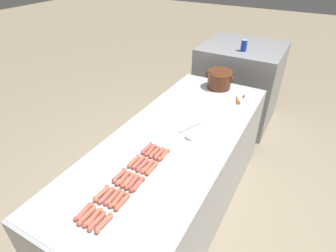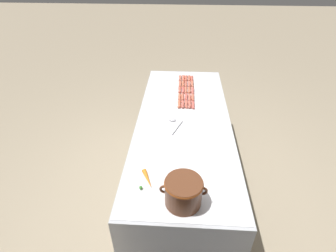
{
  "view_description": "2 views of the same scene",
  "coord_description": "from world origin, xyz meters",
  "px_view_note": "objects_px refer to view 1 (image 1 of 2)",
  "views": [
    {
      "loc": [
        0.75,
        -1.45,
        1.99
      ],
      "look_at": [
        -0.03,
        -0.06,
        0.94
      ],
      "focal_mm": 29.1,
      "sensor_mm": 36.0,
      "label": 1
    },
    {
      "loc": [
        0.02,
        1.97,
        2.14
      ],
      "look_at": [
        0.13,
        0.23,
        0.91
      ],
      "focal_mm": 27.93,
      "sensor_mm": 36.0,
      "label": 2
    }
  ],
  "objects_px": {
    "hot_dog_15": "(97,221)",
    "soda_can": "(244,46)",
    "hot_dog_3": "(134,161)",
    "hot_dog_5": "(87,216)",
    "hot_dog_16": "(117,199)",
    "hot_dog_22": "(138,184)",
    "hot_dog_8": "(138,163)",
    "carrot": "(238,98)",
    "back_cabinet": "(238,84)",
    "hot_dog_4": "(147,148)",
    "hot_dog_9": "(151,150)",
    "hot_dog_12": "(128,181)",
    "hot_dog_6": "(107,196)",
    "bean_pot": "(220,78)",
    "hot_dog_21": "(122,202)",
    "hot_dog_1": "(102,193)",
    "hot_dog_20": "(104,223)",
    "hot_dog_23": "(152,168)",
    "hot_dog_18": "(148,167)",
    "hot_dog_24": "(164,155)",
    "hot_dog_2": "(119,175)",
    "hot_dog_11": "(113,197)",
    "hot_dog_17": "(133,182)",
    "hot_dog_10": "(93,218)",
    "hot_dog_0": "(84,212)",
    "hot_dog_14": "(155,152)",
    "hot_dog_19": "(159,153)",
    "serving_spoon": "(189,134)",
    "hot_dog_13": "(142,165)",
    "hot_dog_7": "(123,178)"
  },
  "relations": [
    {
      "from": "hot_dog_8",
      "to": "hot_dog_11",
      "type": "xyz_separation_m",
      "value": [
        0.04,
        -0.3,
        0.0
      ]
    },
    {
      "from": "hot_dog_15",
      "to": "soda_can",
      "type": "relative_size",
      "value": 1.06
    },
    {
      "from": "back_cabinet",
      "to": "hot_dog_4",
      "type": "distance_m",
      "value": 2.09
    },
    {
      "from": "hot_dog_13",
      "to": "hot_dog_22",
      "type": "height_order",
      "value": "same"
    },
    {
      "from": "hot_dog_16",
      "to": "hot_dog_21",
      "type": "bearing_deg",
      "value": 0.19
    },
    {
      "from": "hot_dog_14",
      "to": "hot_dog_19",
      "type": "height_order",
      "value": "same"
    },
    {
      "from": "hot_dog_2",
      "to": "hot_dog_16",
      "type": "height_order",
      "value": "same"
    },
    {
      "from": "hot_dog_20",
      "to": "hot_dog_10",
      "type": "bearing_deg",
      "value": -177.58
    },
    {
      "from": "hot_dog_10",
      "to": "hot_dog_17",
      "type": "xyz_separation_m",
      "value": [
        0.03,
        0.3,
        0.0
      ]
    },
    {
      "from": "hot_dog_24",
      "to": "hot_dog_2",
      "type": "bearing_deg",
      "value": -114.77
    },
    {
      "from": "hot_dog_9",
      "to": "hot_dog_17",
      "type": "height_order",
      "value": "same"
    },
    {
      "from": "hot_dog_14",
      "to": "hot_dog_17",
      "type": "bearing_deg",
      "value": -83.54
    },
    {
      "from": "soda_can",
      "to": "bean_pot",
      "type": "bearing_deg",
      "value": -91.71
    },
    {
      "from": "hot_dog_0",
      "to": "hot_dog_21",
      "type": "xyz_separation_m",
      "value": [
        0.13,
        0.15,
        0.0
      ]
    },
    {
      "from": "hot_dog_22",
      "to": "hot_dog_9",
      "type": "bearing_deg",
      "value": 108.71
    },
    {
      "from": "hot_dog_0",
      "to": "hot_dog_4",
      "type": "distance_m",
      "value": 0.6
    },
    {
      "from": "hot_dog_12",
      "to": "back_cabinet",
      "type": "bearing_deg",
      "value": 90.36
    },
    {
      "from": "hot_dog_23",
      "to": "hot_dog_18",
      "type": "bearing_deg",
      "value": -179.93
    },
    {
      "from": "hot_dog_16",
      "to": "hot_dog_22",
      "type": "relative_size",
      "value": 1.0
    },
    {
      "from": "hot_dog_6",
      "to": "bean_pot",
      "type": "xyz_separation_m",
      "value": [
        0.05,
        1.63,
        0.09
      ]
    },
    {
      "from": "hot_dog_3",
      "to": "hot_dog_5",
      "type": "height_order",
      "value": "same"
    },
    {
      "from": "hot_dog_3",
      "to": "hot_dog_8",
      "type": "distance_m",
      "value": 0.03
    },
    {
      "from": "hot_dog_1",
      "to": "hot_dog_3",
      "type": "xyz_separation_m",
      "value": [
        -0.0,
        0.31,
        0.0
      ]
    },
    {
      "from": "hot_dog_15",
      "to": "serving_spoon",
      "type": "height_order",
      "value": "hot_dog_15"
    },
    {
      "from": "hot_dog_5",
      "to": "hot_dog_16",
      "type": "xyz_separation_m",
      "value": [
        0.07,
        0.16,
        0.0
      ]
    },
    {
      "from": "hot_dog_11",
      "to": "soda_can",
      "type": "relative_size",
      "value": 1.06
    },
    {
      "from": "hot_dog_6",
      "to": "hot_dog_15",
      "type": "height_order",
      "value": "same"
    },
    {
      "from": "hot_dog_6",
      "to": "hot_dog_18",
      "type": "relative_size",
      "value": 1.0
    },
    {
      "from": "hot_dog_1",
      "to": "hot_dog_12",
      "type": "distance_m",
      "value": 0.17
    },
    {
      "from": "back_cabinet",
      "to": "soda_can",
      "type": "distance_m",
      "value": 0.6
    },
    {
      "from": "hot_dog_11",
      "to": "hot_dog_17",
      "type": "relative_size",
      "value": 1.0
    },
    {
      "from": "hot_dog_11",
      "to": "hot_dog_2",
      "type": "bearing_deg",
      "value": 115.29
    },
    {
      "from": "hot_dog_21",
      "to": "hot_dog_0",
      "type": "bearing_deg",
      "value": -132.03
    },
    {
      "from": "hot_dog_22",
      "to": "hot_dog_24",
      "type": "xyz_separation_m",
      "value": [
        -0.0,
        0.3,
        0.0
      ]
    },
    {
      "from": "hot_dog_2",
      "to": "hot_dog_23",
      "type": "height_order",
      "value": "same"
    },
    {
      "from": "hot_dog_17",
      "to": "soda_can",
      "type": "distance_m",
      "value": 2.17
    },
    {
      "from": "bean_pot",
      "to": "hot_dog_9",
      "type": "bearing_deg",
      "value": -92.48
    },
    {
      "from": "hot_dog_5",
      "to": "hot_dog_23",
      "type": "height_order",
      "value": "same"
    },
    {
      "from": "hot_dog_9",
      "to": "hot_dog_12",
      "type": "relative_size",
      "value": 1.0
    },
    {
      "from": "hot_dog_1",
      "to": "hot_dog_20",
      "type": "bearing_deg",
      "value": -46.41
    },
    {
      "from": "hot_dog_10",
      "to": "serving_spoon",
      "type": "relative_size",
      "value": 0.51
    },
    {
      "from": "hot_dog_21",
      "to": "soda_can",
      "type": "xyz_separation_m",
      "value": [
        -0.03,
        2.3,
        0.22
      ]
    },
    {
      "from": "back_cabinet",
      "to": "hot_dog_12",
      "type": "relative_size",
      "value": 7.53
    },
    {
      "from": "hot_dog_3",
      "to": "carrot",
      "type": "relative_size",
      "value": 0.77
    },
    {
      "from": "hot_dog_15",
      "to": "carrot",
      "type": "distance_m",
      "value": 1.64
    },
    {
      "from": "bean_pot",
      "to": "hot_dog_18",
      "type": "bearing_deg",
      "value": -89.07
    },
    {
      "from": "hot_dog_6",
      "to": "hot_dog_17",
      "type": "distance_m",
      "value": 0.17
    },
    {
      "from": "hot_dog_9",
      "to": "hot_dog_12",
      "type": "height_order",
      "value": "same"
    },
    {
      "from": "hot_dog_2",
      "to": "hot_dog_7",
      "type": "height_order",
      "value": "same"
    },
    {
      "from": "hot_dog_18",
      "to": "hot_dog_17",
      "type": "bearing_deg",
      "value": -91.49
    }
  ]
}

